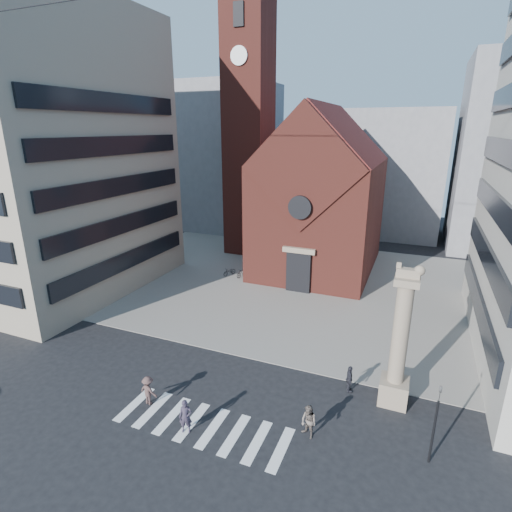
{
  "coord_description": "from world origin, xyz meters",
  "views": [
    {
      "loc": [
        10.1,
        -18.44,
        15.49
      ],
      "look_at": [
        -0.81,
        8.0,
        6.27
      ],
      "focal_mm": 28.0,
      "sensor_mm": 36.0,
      "label": 1
    }
  ],
  "objects_px": {
    "pedestrian_0": "(186,417)",
    "pedestrian_2": "(349,379)",
    "scooter_0": "(230,271)",
    "lion_column": "(399,351)",
    "traffic_light": "(435,423)",
    "pedestrian_1": "(309,422)"
  },
  "relations": [
    {
      "from": "pedestrian_0",
      "to": "pedestrian_2",
      "type": "distance_m",
      "value": 10.02
    },
    {
      "from": "pedestrian_2",
      "to": "scooter_0",
      "type": "height_order",
      "value": "pedestrian_2"
    },
    {
      "from": "lion_column",
      "to": "traffic_light",
      "type": "relative_size",
      "value": 2.02
    },
    {
      "from": "lion_column",
      "to": "pedestrian_2",
      "type": "xyz_separation_m",
      "value": [
        -2.59,
        0.0,
        -2.58
      ]
    },
    {
      "from": "lion_column",
      "to": "scooter_0",
      "type": "height_order",
      "value": "lion_column"
    },
    {
      "from": "traffic_light",
      "to": "pedestrian_0",
      "type": "distance_m",
      "value": 12.37
    },
    {
      "from": "lion_column",
      "to": "scooter_0",
      "type": "bearing_deg",
      "value": 139.84
    },
    {
      "from": "lion_column",
      "to": "traffic_light",
      "type": "distance_m",
      "value": 4.62
    },
    {
      "from": "pedestrian_1",
      "to": "lion_column",
      "type": "bearing_deg",
      "value": 78.13
    },
    {
      "from": "pedestrian_1",
      "to": "scooter_0",
      "type": "distance_m",
      "value": 24.63
    },
    {
      "from": "pedestrian_2",
      "to": "traffic_light",
      "type": "bearing_deg",
      "value": -148.8
    },
    {
      "from": "pedestrian_0",
      "to": "pedestrian_1",
      "type": "height_order",
      "value": "pedestrian_0"
    },
    {
      "from": "traffic_light",
      "to": "pedestrian_0",
      "type": "xyz_separation_m",
      "value": [
        -11.99,
        -2.74,
        -1.34
      ]
    },
    {
      "from": "pedestrian_2",
      "to": "lion_column",
      "type": "bearing_deg",
      "value": -107.64
    },
    {
      "from": "traffic_light",
      "to": "pedestrian_0",
      "type": "height_order",
      "value": "traffic_light"
    },
    {
      "from": "traffic_light",
      "to": "scooter_0",
      "type": "height_order",
      "value": "traffic_light"
    },
    {
      "from": "lion_column",
      "to": "traffic_light",
      "type": "xyz_separation_m",
      "value": [
        1.99,
        -4.0,
        -1.17
      ]
    },
    {
      "from": "lion_column",
      "to": "pedestrian_1",
      "type": "height_order",
      "value": "lion_column"
    },
    {
      "from": "traffic_light",
      "to": "pedestrian_2",
      "type": "xyz_separation_m",
      "value": [
        -4.58,
        4.0,
        -1.41
      ]
    },
    {
      "from": "traffic_light",
      "to": "pedestrian_1",
      "type": "distance_m",
      "value": 6.06
    },
    {
      "from": "lion_column",
      "to": "pedestrian_1",
      "type": "bearing_deg",
      "value": -130.06
    },
    {
      "from": "scooter_0",
      "to": "traffic_light",
      "type": "bearing_deg",
      "value": -19.48
    }
  ]
}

